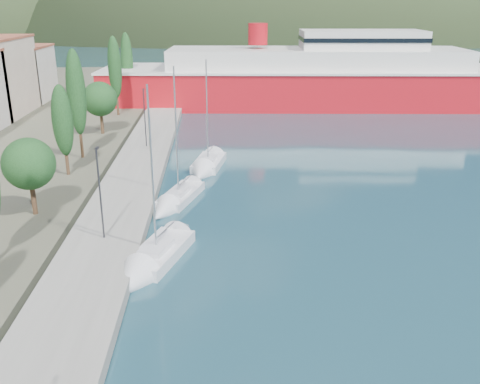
{
  "coord_description": "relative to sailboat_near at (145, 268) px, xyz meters",
  "views": [
    {
      "loc": [
        -1.51,
        -19.36,
        15.5
      ],
      "look_at": [
        0.0,
        14.0,
        3.5
      ],
      "focal_mm": 40.0,
      "sensor_mm": 36.0,
      "label": 1
    }
  ],
  "objects": [
    {
      "name": "quay",
      "position": [
        -3.08,
        16.41,
        0.08
      ],
      "size": [
        5.0,
        88.0,
        0.8
      ],
      "primitive_type": "cube",
      "color": "gray",
      "rests_on": "ground"
    },
    {
      "name": "sailboat_near",
      "position": [
        0.0,
        0.0,
        0.0
      ],
      "size": [
        5.12,
        8.73,
        12.04
      ],
      "color": "silver",
      "rests_on": "ground"
    },
    {
      "name": "sailboat_mid",
      "position": [
        0.75,
        10.76,
        -0.03
      ],
      "size": [
        4.63,
        8.39,
        11.7
      ],
      "color": "silver",
      "rests_on": "ground"
    },
    {
      "name": "sailboat_far",
      "position": [
        3.24,
        19.95,
        -0.0
      ],
      "size": [
        4.0,
        8.06,
        11.35
      ],
      "color": "silver",
      "rests_on": "ground"
    },
    {
      "name": "tree_row",
      "position": [
        -8.98,
        22.62,
        5.44
      ],
      "size": [
        3.98,
        63.92,
        10.6
      ],
      "color": "#47301E",
      "rests_on": "land_strip"
    },
    {
      "name": "ferry",
      "position": [
        20.13,
        53.82,
        3.63
      ],
      "size": [
        66.02,
        17.42,
        12.98
      ],
      "color": "red",
      "rests_on": "ground"
    },
    {
      "name": "ground",
      "position": [
        5.92,
        110.41,
        -0.32
      ],
      "size": [
        1400.0,
        1400.0,
        0.0
      ],
      "primitive_type": "plane",
      "color": "#1F4552"
    },
    {
      "name": "lamp_posts",
      "position": [
        -3.08,
        4.55,
        3.76
      ],
      "size": [
        0.15,
        44.19,
        6.06
      ],
      "color": "#2D2D33",
      "rests_on": "quay"
    }
  ]
}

